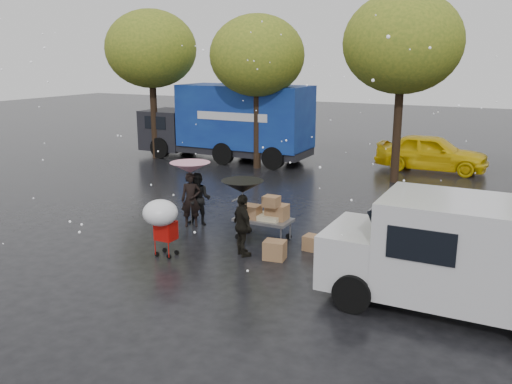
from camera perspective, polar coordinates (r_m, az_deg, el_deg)
The scene contains 14 objects.
ground at distance 13.78m, azimuth -5.69°, elevation -6.24°, with size 90.00×90.00×0.00m, color black.
person_pink at distance 15.61m, azimuth -6.85°, elevation -0.82°, with size 0.57×0.37×1.57m, color black.
person_middle at distance 15.71m, azimuth -6.07°, elevation -0.76°, with size 0.75×0.58×1.53m, color black.
person_black at distance 13.20m, azimuth -1.41°, elevation -3.54°, with size 0.91×0.38×1.55m, color black.
umbrella_pink at distance 15.39m, azimuth -6.95°, elevation 2.56°, with size 1.15×1.15×1.87m.
umbrella_black at distance 12.93m, azimuth -1.44°, elevation 0.56°, with size 1.03×1.03×1.90m.
vendor_cart at distance 14.32m, azimuth 1.07°, elevation -2.31°, with size 1.52×0.80×1.27m.
shopping_cart at distance 13.16m, azimuth -9.95°, elevation -2.49°, with size 0.84×0.84×1.46m.
white_van at distance 10.96m, azimuth 20.95°, elevation -6.13°, with size 4.91×2.18×2.20m.
blue_truck at distance 25.52m, azimuth -2.85°, elevation 7.31°, with size 8.30×2.60×3.50m.
box_ground_near at distance 13.15m, azimuth 1.98°, elevation -6.12°, with size 0.51×0.41×0.46m, color brown.
box_ground_far at distance 13.81m, azimuth 6.10°, elevation -5.37°, with size 0.49×0.38×0.38m, color brown.
yellow_taxi at distance 24.30m, azimuth 17.98°, elevation 3.97°, with size 1.85×4.60×1.57m, color yellow.
tree_row at distance 22.15m, azimuth 7.39°, elevation 14.64°, with size 21.60×4.40×7.12m.
Camera 1 is at (7.03, -10.84, 4.78)m, focal length 38.00 mm.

